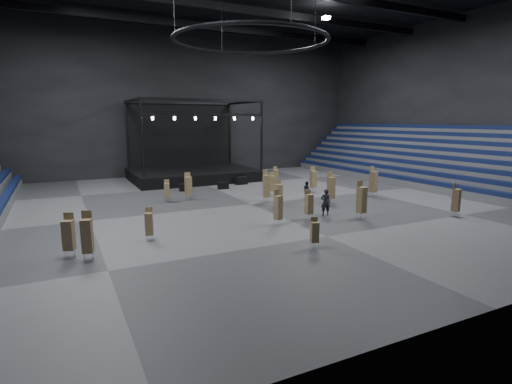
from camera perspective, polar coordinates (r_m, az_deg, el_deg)
name	(u,v)px	position (r m, az deg, el deg)	size (l,w,h in m)	color
floor	(251,204)	(33.35, -0.71, -1.75)	(50.00, 50.00, 0.00)	#4E4E51
wall_back	(178,103)	(52.38, -11.03, 12.33)	(50.00, 0.20, 18.00)	black
wall_right	(461,100)	(49.02, 27.21, 11.56)	(0.20, 42.00, 18.00)	black
bleachers_right	(442,169)	(47.63, 25.01, 3.02)	(7.20, 40.00, 6.40)	#515153
stage	(192,167)	(48.08, -9.19, 3.57)	(14.00, 10.00, 9.20)	black
truss_ring	(251,41)	(33.18, -0.76, 20.79)	(12.30, 12.30, 5.15)	black
flight_case_left	(185,187)	(40.10, -10.14, 0.66)	(1.08, 0.54, 0.72)	black
flight_case_mid	(223,185)	(40.78, -4.71, 0.93)	(1.06, 0.53, 0.71)	black
flight_case_right	(241,181)	(43.55, -2.10, 1.64)	(1.24, 0.62, 0.83)	black
chair_stack_0	(331,187)	(33.98, 10.67, 0.68)	(0.55, 0.55, 2.68)	silver
chair_stack_1	(69,234)	(22.40, -25.20, -5.49)	(0.67, 0.67, 2.33)	silver
chair_stack_2	(272,183)	(37.25, 2.31, 1.32)	(0.62, 0.62, 2.15)	silver
chair_stack_3	(279,193)	(32.21, 3.26, -0.09)	(0.58, 0.58, 2.17)	silver
chair_stack_4	(87,235)	(21.58, -22.99, -5.68)	(0.62, 0.62, 2.54)	silver
chair_stack_5	(313,179)	(39.25, 8.20, 1.89)	(0.56, 0.56, 2.47)	silver
chair_stack_6	(188,185)	(35.52, -9.65, 0.95)	(0.55, 0.55, 2.41)	silver
chair_stack_7	(361,199)	(29.11, 14.84, -1.00)	(0.62, 0.62, 2.76)	silver
chair_stack_8	(315,232)	(22.10, 8.36, -5.62)	(0.52, 0.52, 1.72)	silver
chair_stack_9	(276,177)	(41.08, 2.82, 2.15)	(0.45, 0.45, 2.24)	silver
chair_stack_10	(149,223)	(23.95, -15.03, -4.34)	(0.55, 0.55, 1.98)	silver
chair_stack_11	(309,204)	(28.35, 7.57, -1.66)	(0.47, 0.47, 2.13)	silver
chair_stack_12	(456,199)	(32.30, 26.67, -0.96)	(0.61, 0.61, 2.44)	silver
chair_stack_13	(266,186)	(34.12, 1.48, 0.93)	(0.50, 0.50, 2.78)	silver
chair_stack_14	(167,190)	(34.90, -12.62, 0.26)	(0.55, 0.55, 1.92)	silver
chair_stack_15	(278,207)	(26.64, 3.17, -2.14)	(0.55, 0.55, 2.38)	silver
chair_stack_16	(373,181)	(37.76, 16.42, 1.47)	(0.61, 0.61, 2.81)	silver
man_center	(325,202)	(29.75, 9.90, -1.45)	(0.71, 0.47, 1.96)	black
crew_member	(307,190)	(36.05, 7.29, 0.32)	(0.74, 0.58, 1.53)	black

